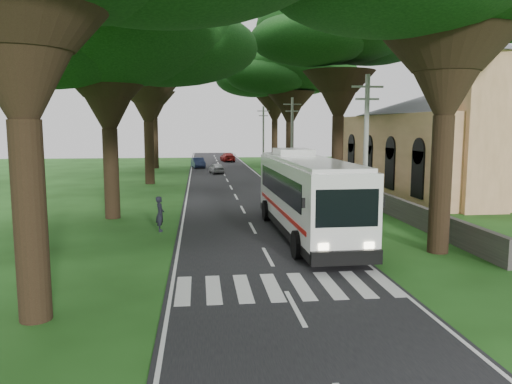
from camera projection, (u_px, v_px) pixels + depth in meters
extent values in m
plane|color=#1B4112|center=(275.00, 271.00, 19.00)|extent=(140.00, 140.00, 0.00)
cube|color=black|center=(232.00, 189.00, 43.62)|extent=(8.00, 120.00, 0.04)
cube|color=silver|center=(284.00, 288.00, 17.03)|extent=(8.00, 3.00, 0.01)
cube|color=#383533|center=(335.00, 182.00, 43.57)|extent=(0.35, 50.00, 1.20)
cube|color=tan|center=(446.00, 153.00, 42.28)|extent=(12.00, 22.00, 6.40)
pyramid|color=#595960|center=(449.00, 88.00, 41.57)|extent=(14.00, 24.00, 2.20)
cube|color=tan|center=(479.00, 134.00, 31.85)|extent=(3.00, 3.00, 10.00)
cone|color=#595960|center=(484.00, 40.00, 31.09)|extent=(4.00, 4.00, 1.60)
cylinder|color=gray|center=(366.00, 156.00, 25.00)|extent=(0.24, 0.24, 8.00)
cube|color=gray|center=(368.00, 87.00, 24.56)|extent=(1.60, 0.10, 0.10)
cube|color=gray|center=(367.00, 99.00, 24.64)|extent=(1.20, 0.10, 0.10)
cylinder|color=gray|center=(292.00, 143.00, 44.70)|extent=(0.24, 0.24, 8.00)
cube|color=gray|center=(292.00, 104.00, 44.25)|extent=(1.60, 0.10, 0.10)
cube|color=gray|center=(292.00, 111.00, 44.33)|extent=(1.20, 0.10, 0.10)
cylinder|color=gray|center=(263.00, 138.00, 64.40)|extent=(0.24, 0.24, 8.00)
cube|color=gray|center=(263.00, 111.00, 63.95)|extent=(1.60, 0.10, 0.10)
cube|color=gray|center=(263.00, 116.00, 64.03)|extent=(1.20, 0.10, 0.10)
cylinder|color=black|center=(30.00, 222.00, 13.84)|extent=(0.90, 0.90, 5.66)
cone|color=black|center=(20.00, 47.00, 13.22)|extent=(3.20, 3.20, 3.80)
cylinder|color=black|center=(111.00, 174.00, 29.56)|extent=(0.90, 0.90, 5.32)
cone|color=black|center=(108.00, 96.00, 28.96)|extent=(3.20, 3.20, 3.80)
ellipsoid|color=black|center=(106.00, 32.00, 28.49)|extent=(14.85, 14.85, 6.24)
cylinder|color=black|center=(149.00, 153.00, 47.31)|extent=(0.90, 0.90, 5.89)
cone|color=black|center=(148.00, 101.00, 46.68)|extent=(3.20, 3.20, 3.80)
ellipsoid|color=black|center=(146.00, 54.00, 46.11)|extent=(12.58, 12.58, 5.28)
cylinder|color=black|center=(155.00, 143.00, 64.89)|extent=(0.90, 0.90, 6.50)
cone|color=black|center=(154.00, 103.00, 64.21)|extent=(3.20, 3.20, 3.80)
ellipsoid|color=black|center=(153.00, 63.00, 63.55)|extent=(13.54, 13.54, 5.69)
cylinder|color=black|center=(441.00, 185.00, 21.42)|extent=(0.90, 0.90, 5.92)
cone|color=black|center=(446.00, 69.00, 20.79)|extent=(3.20, 3.20, 3.80)
cylinder|color=black|center=(337.00, 156.00, 39.19)|extent=(0.90, 0.90, 6.27)
cone|color=black|center=(339.00, 91.00, 38.53)|extent=(3.20, 3.20, 3.80)
ellipsoid|color=black|center=(340.00, 27.00, 37.90)|extent=(12.85, 12.85, 5.40)
cylinder|color=black|center=(290.00, 148.00, 56.88)|extent=(0.90, 0.90, 5.91)
cone|color=black|center=(290.00, 105.00, 56.25)|extent=(3.20, 3.20, 3.80)
ellipsoid|color=black|center=(290.00, 66.00, 55.68)|extent=(13.59, 13.59, 5.71)
cylinder|color=black|center=(275.00, 142.00, 74.69)|extent=(0.90, 0.90, 6.36)
cone|color=black|center=(275.00, 107.00, 74.03)|extent=(3.20, 3.20, 3.80)
ellipsoid|color=black|center=(275.00, 74.00, 73.39)|extent=(15.95, 15.95, 6.70)
cube|color=white|center=(306.00, 194.00, 24.89)|extent=(2.95, 13.19, 3.23)
cube|color=black|center=(305.00, 184.00, 25.15)|extent=(2.97, 10.78, 1.20)
cube|color=black|center=(306.00, 225.00, 25.09)|extent=(2.99, 13.23, 0.38)
cube|color=#B5130C|center=(306.00, 209.00, 24.98)|extent=(2.98, 11.87, 0.20)
cube|color=white|center=(307.00, 160.00, 24.67)|extent=(2.72, 12.53, 0.20)
cylinder|color=black|center=(298.00, 245.00, 20.60)|extent=(0.40, 1.21, 1.20)
cylinder|color=black|center=(362.00, 243.00, 20.95)|extent=(0.40, 1.21, 1.20)
cylinder|color=black|center=(267.00, 210.00, 29.00)|extent=(0.40, 1.21, 1.20)
cylinder|color=black|center=(313.00, 209.00, 29.35)|extent=(0.40, 1.21, 1.20)
imported|color=#A6A5AA|center=(217.00, 168.00, 58.00)|extent=(1.91, 3.68, 1.20)
imported|color=#212C4F|center=(198.00, 163.00, 65.65)|extent=(2.01, 4.21, 1.33)
imported|color=maroon|center=(228.00, 157.00, 77.47)|extent=(2.32, 4.82, 1.35)
imported|color=black|center=(160.00, 214.00, 25.99)|extent=(0.51, 0.72, 1.85)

